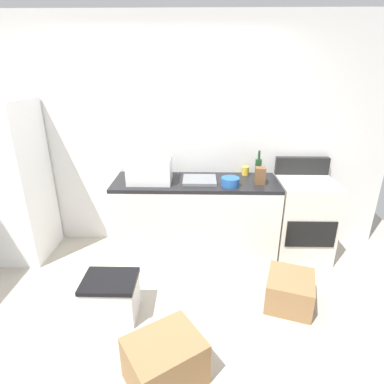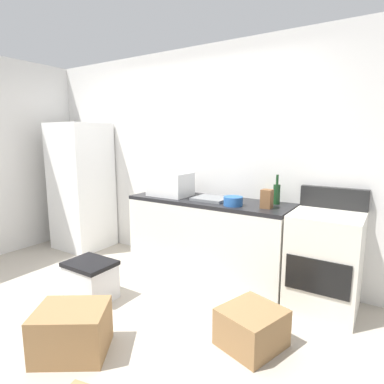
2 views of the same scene
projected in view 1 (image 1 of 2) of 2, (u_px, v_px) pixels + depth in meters
name	position (u px, v px, depth m)	size (l,w,h in m)	color
ground_plane	(158.00, 328.00, 2.67)	(6.00, 6.00, 0.00)	#B2A899
wall_back	(170.00, 138.00, 3.62)	(5.00, 0.10, 2.60)	silver
kitchen_counter	(196.00, 218.00, 3.61)	(1.80, 0.60, 0.90)	silver
refrigerator	(9.00, 182.00, 3.44)	(0.68, 0.66, 1.76)	white
stove_oven	(303.00, 217.00, 3.58)	(0.60, 0.61, 1.10)	silver
microwave	(150.00, 170.00, 3.37)	(0.46, 0.34, 0.27)	white
sink_basin	(200.00, 180.00, 3.42)	(0.36, 0.32, 0.03)	slate
wine_bottle	(258.00, 167.00, 3.53)	(0.07, 0.07, 0.30)	#193F1E
coffee_mug	(245.00, 171.00, 3.60)	(0.08, 0.08, 0.10)	gold
knife_block	(260.00, 176.00, 3.32)	(0.10, 0.10, 0.18)	brown
mixing_bowl	(230.00, 182.00, 3.28)	(0.19, 0.19, 0.09)	#2659A5
cardboard_box_large	(165.00, 361.00, 2.17)	(0.50, 0.40, 0.35)	olive
cardboard_box_medium	(290.00, 291.00, 2.90)	(0.41, 0.44, 0.29)	olive
storage_bin	(111.00, 297.00, 2.75)	(0.46, 0.36, 0.38)	silver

